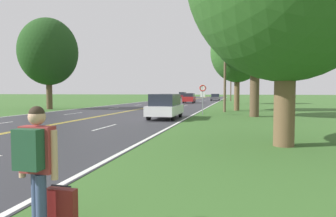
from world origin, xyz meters
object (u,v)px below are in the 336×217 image
at_px(tree_right_cluster, 237,52).
at_px(tree_left_verge, 256,21).
at_px(traffic_sign, 203,92).
at_px(car_dark_grey_sedan_receding, 215,97).
at_px(tree_far_back, 48,52).
at_px(hitchhiker_person, 36,157).
at_px(suitcase, 62,210).
at_px(car_white_van_approaching, 165,106).
at_px(car_maroon_suv_distant, 183,95).
at_px(tree_mid_treeline, 237,65).
at_px(car_silver_sedan_mid_far, 165,97).
at_px(car_red_suv_mid_near, 189,98).

bearing_deg(tree_right_cluster, tree_left_verge, -79.76).
xyz_separation_m(traffic_sign, car_dark_grey_sedan_receding, (-1.80, 41.23, -1.18)).
bearing_deg(tree_far_back, car_dark_grey_sedan_receding, 66.49).
xyz_separation_m(hitchhiker_person, suitcase, (0.27, 0.17, -0.79)).
bearing_deg(car_dark_grey_sedan_receding, tree_far_back, -24.65).
bearing_deg(car_white_van_approaching, car_maroon_suv_distant, -171.89).
bearing_deg(tree_mid_treeline, tree_right_cluster, -89.89).
xyz_separation_m(car_silver_sedan_mid_far, car_maroon_suv_distant, (-1.15, 26.70, 0.18)).
bearing_deg(hitchhiker_person, car_silver_sedan_mid_far, 12.43).
relative_size(suitcase, tree_mid_treeline, 0.07).
relative_size(tree_far_back, car_white_van_approaching, 2.12).
bearing_deg(tree_far_back, suitcase, -55.14).
bearing_deg(car_dark_grey_sedan_receding, car_red_suv_mid_near, -13.87).
xyz_separation_m(tree_far_back, car_maroon_suv_distant, (4.91, 57.39, -5.44)).
bearing_deg(car_silver_sedan_mid_far, car_maroon_suv_distant, 3.95).
bearing_deg(car_white_van_approaching, tree_far_back, -120.02).
xyz_separation_m(tree_mid_treeline, car_dark_grey_sedan_receding, (-4.59, 17.47, -5.46)).
distance_m(tree_mid_treeline, car_maroon_suv_distant, 41.52).
height_order(tree_far_back, car_silver_sedan_mid_far, tree_far_back).
bearing_deg(tree_mid_treeline, tree_left_verge, -86.75).
bearing_deg(tree_left_verge, car_silver_sedan_mid_far, 113.83).
bearing_deg(hitchhiker_person, car_maroon_suv_distant, 9.51).
bearing_deg(suitcase, car_red_suv_mid_near, 7.44).
relative_size(tree_mid_treeline, car_red_suv_mid_near, 2.07).
bearing_deg(car_maroon_suv_distant, tree_right_cluster, -163.95).
distance_m(traffic_sign, car_red_suv_mid_near, 26.53).
bearing_deg(tree_right_cluster, car_maroon_suv_distant, 105.89).
distance_m(tree_far_back, car_maroon_suv_distant, 57.86).
distance_m(hitchhiker_person, car_maroon_suv_distant, 84.72).
height_order(tree_far_back, car_red_suv_mid_near, tree_far_back).
height_order(car_silver_sedan_mid_far, car_maroon_suv_distant, car_maroon_suv_distant).
height_order(hitchhiker_person, car_dark_grey_sedan_receding, hitchhiker_person).
height_order(tree_mid_treeline, car_dark_grey_sedan_receding, tree_mid_treeline).
height_order(tree_right_cluster, car_white_van_approaching, tree_right_cluster).
xyz_separation_m(tree_right_cluster, car_maroon_suv_distant, (-15.70, 55.16, -5.13)).
height_order(tree_right_cluster, car_red_suv_mid_near, tree_right_cluster).
distance_m(suitcase, tree_far_back, 32.46).
bearing_deg(suitcase, car_maroon_suv_distant, 9.71).
bearing_deg(car_dark_grey_sedan_receding, car_silver_sedan_mid_far, -59.64).
relative_size(car_silver_sedan_mid_far, car_maroon_suv_distant, 1.02).
relative_size(tree_left_verge, car_silver_sedan_mid_far, 2.52).
bearing_deg(car_silver_sedan_mid_far, car_white_van_approaching, -164.98).
bearing_deg(tree_far_back, traffic_sign, -14.08).
xyz_separation_m(hitchhiker_person, traffic_sign, (-0.16, 21.86, 0.86)).
height_order(suitcase, tree_mid_treeline, tree_mid_treeline).
height_order(car_white_van_approaching, car_silver_sedan_mid_far, car_white_van_approaching).
bearing_deg(tree_mid_treeline, hitchhiker_person, -93.30).
bearing_deg(tree_right_cluster, car_silver_sedan_mid_far, 117.07).
height_order(tree_mid_treeline, car_maroon_suv_distant, tree_mid_treeline).
bearing_deg(car_maroon_suv_distant, hitchhiker_person, -170.98).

